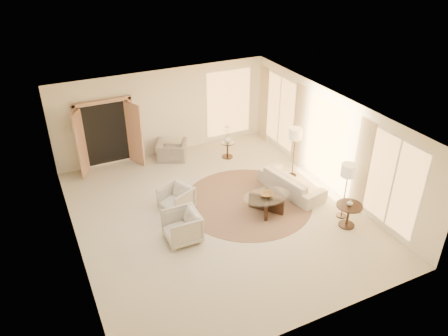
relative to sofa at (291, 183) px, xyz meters
name	(u,v)px	position (x,y,z in m)	size (l,w,h in m)	color
room	(216,168)	(-2.37, -0.09, 1.10)	(7.04, 8.04, 2.83)	beige
windows_right	(327,142)	(1.08, 0.01, 1.06)	(0.10, 6.40, 2.40)	#FFBC66
window_back_corner	(229,103)	(-0.07, 3.86, 1.06)	(1.70, 0.10, 2.40)	#FFBC66
curtains_right	(306,131)	(1.03, 0.91, 1.01)	(0.06, 5.20, 2.60)	#C1AF8B
french_doors	(107,135)	(-4.27, 3.72, 0.77)	(1.95, 0.66, 2.16)	tan
area_rug	(247,202)	(-1.37, 0.08, -0.29)	(3.54, 3.54, 0.01)	#452E22
sofa	(291,183)	(0.00, 0.00, 0.00)	(2.02, 0.79, 0.59)	beige
armchair_left	(176,198)	(-3.25, 0.57, 0.09)	(0.74, 0.69, 0.76)	beige
armchair_right	(182,225)	(-3.56, -0.67, 0.12)	(0.80, 0.75, 0.83)	beige
accent_chair	(171,148)	(-2.39, 3.31, 0.12)	(0.94, 0.61, 0.82)	gray
coffee_table	(266,201)	(-1.13, -0.51, 0.00)	(1.39, 1.39, 0.48)	black
end_table	(349,212)	(0.39, -1.96, 0.13)	(0.65, 0.65, 0.62)	black
side_table	(227,148)	(-0.71, 2.66, 0.03)	(0.47, 0.47, 0.54)	#2E221B
floor_lamp_near	(295,136)	(0.53, 0.74, 1.04)	(0.38, 0.38, 1.56)	#2E221B
floor_lamp_far	(348,173)	(0.53, -1.58, 1.02)	(0.37, 0.37, 1.54)	#2E221B
bowl	(267,194)	(-1.13, -0.51, 0.22)	(0.33, 0.33, 0.08)	brown
end_vase	(350,203)	(0.39, -1.96, 0.39)	(0.15, 0.15, 0.15)	silver
side_vase	(228,139)	(-0.71, 2.66, 0.36)	(0.22, 0.22, 0.23)	silver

